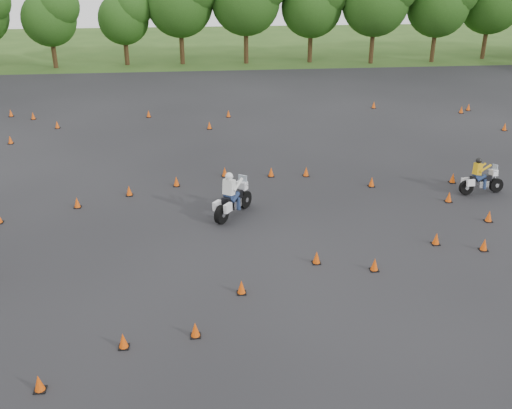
# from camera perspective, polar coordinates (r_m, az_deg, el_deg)

# --- Properties ---
(ground) EXTENTS (140.00, 140.00, 0.00)m
(ground) POSITION_cam_1_polar(r_m,az_deg,el_deg) (19.07, 1.22, -8.21)
(ground) COLOR #2D5119
(ground) RESTS_ON ground
(asphalt_pad) EXTENTS (62.00, 62.00, 0.00)m
(asphalt_pad) POSITION_cam_1_polar(r_m,az_deg,el_deg) (24.32, -0.47, -0.65)
(asphalt_pad) COLOR black
(asphalt_pad) RESTS_ON ground
(treeline) EXTENTS (86.75, 32.19, 10.89)m
(treeline) POSITION_cam_1_polar(r_m,az_deg,el_deg) (52.03, 0.64, 18.03)
(treeline) COLOR #204413
(treeline) RESTS_ON ground
(traffic_cones) EXTENTS (36.40, 32.42, 0.45)m
(traffic_cones) POSITION_cam_1_polar(r_m,az_deg,el_deg) (24.64, -2.37, 0.24)
(traffic_cones) COLOR #DE4B09
(traffic_cones) RESTS_ON asphalt_pad
(rider_yellow) EXTENTS (2.20, 0.88, 1.65)m
(rider_yellow) POSITION_cam_1_polar(r_m,az_deg,el_deg) (27.72, 21.81, 2.60)
(rider_yellow) COLOR #CA9711
(rider_yellow) RESTS_ON ground
(rider_white) EXTENTS (2.15, 2.51, 1.97)m
(rider_white) POSITION_cam_1_polar(r_m,az_deg,el_deg) (23.56, -2.27, 1.10)
(rider_white) COLOR silver
(rider_white) RESTS_ON ground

